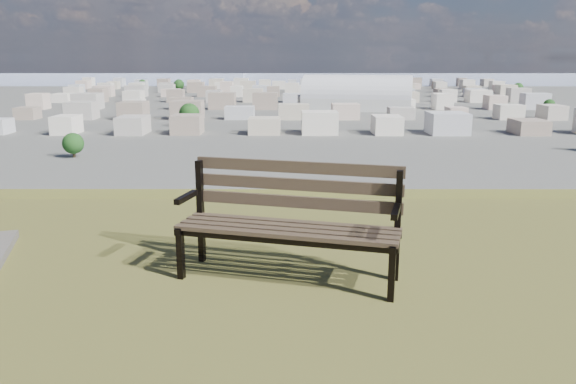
{
  "coord_description": "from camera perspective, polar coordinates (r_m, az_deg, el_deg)",
  "views": [
    {
      "loc": [
        -0.37,
        -3.36,
        26.87
      ],
      "look_at": [
        -0.38,
        3.17,
        25.3
      ],
      "focal_mm": 35.0,
      "sensor_mm": 36.0,
      "label": 1
    }
  ],
  "objects": [
    {
      "name": "city_blocks",
      "position": [
        398.49,
        0.17,
        10.11
      ],
      "size": [
        395.0,
        361.0,
        7.0
      ],
      "color": "beige",
      "rests_on": "ground"
    },
    {
      "name": "far_hills",
      "position": [
        1407.59,
        -2.42,
        13.4
      ],
      "size": [
        2050.0,
        340.0,
        60.0
      ],
      "color": "#9DA7C4",
      "rests_on": "ground"
    },
    {
      "name": "city_trees",
      "position": [
        324.16,
        -4.56,
        9.53
      ],
      "size": [
        406.52,
        387.2,
        9.98
      ],
      "color": "#332819",
      "rests_on": "ground"
    },
    {
      "name": "arena",
      "position": [
        303.42,
        7.03,
        9.36
      ],
      "size": [
        60.44,
        35.62,
        23.9
      ],
      "rotation": [
        0.0,
        0.0,
        -0.22
      ],
      "color": "silver",
      "rests_on": "ground"
    },
    {
      "name": "bay_water",
      "position": [
        903.76,
        0.14,
        11.77
      ],
      "size": [
        2400.0,
        700.0,
        0.12
      ],
      "primitive_type": "cube",
      "color": "#8C99B2",
      "rests_on": "ground"
    },
    {
      "name": "park_bench",
      "position": [
        4.82,
        0.29,
        -2.3
      ],
      "size": [
        1.96,
        1.06,
        0.98
      ],
      "rotation": [
        0.0,
        0.0,
        -0.26
      ],
      "color": "#493D2A",
      "rests_on": "hilltop_mesa"
    }
  ]
}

